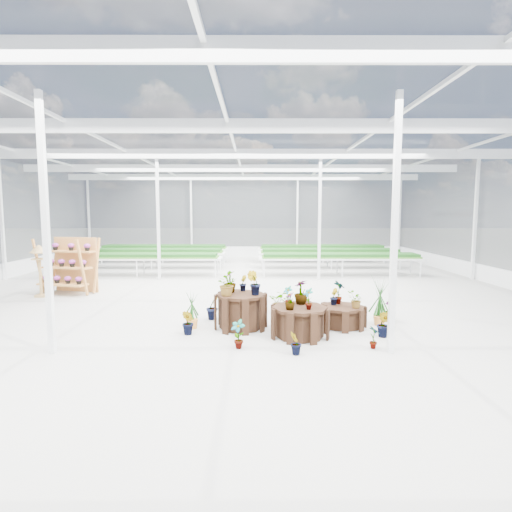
{
  "coord_description": "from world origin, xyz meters",
  "views": [
    {
      "loc": [
        0.59,
        -10.86,
        2.45
      ],
      "look_at": [
        0.62,
        0.08,
        1.3
      ],
      "focal_mm": 28.0,
      "sensor_mm": 36.0,
      "label": 1
    }
  ],
  "objects_px": {
    "plinth_mid": "(300,322)",
    "bird_table": "(40,271)",
    "plinth_tall": "(241,311)",
    "plinth_low": "(342,316)",
    "shelf_rack": "(68,266)"
  },
  "relations": [
    {
      "from": "plinth_tall",
      "to": "bird_table",
      "type": "relative_size",
      "value": 0.7
    },
    {
      "from": "plinth_tall",
      "to": "plinth_mid",
      "type": "height_order",
      "value": "plinth_tall"
    },
    {
      "from": "shelf_rack",
      "to": "bird_table",
      "type": "relative_size",
      "value": 1.11
    },
    {
      "from": "plinth_tall",
      "to": "plinth_mid",
      "type": "relative_size",
      "value": 0.95
    },
    {
      "from": "plinth_mid",
      "to": "plinth_low",
      "type": "distance_m",
      "value": 1.22
    },
    {
      "from": "shelf_rack",
      "to": "bird_table",
      "type": "bearing_deg",
      "value": -125.13
    },
    {
      "from": "plinth_tall",
      "to": "plinth_low",
      "type": "xyz_separation_m",
      "value": [
        2.2,
        0.1,
        -0.15
      ]
    },
    {
      "from": "plinth_tall",
      "to": "plinth_low",
      "type": "relative_size",
      "value": 1.08
    },
    {
      "from": "plinth_mid",
      "to": "shelf_rack",
      "type": "bearing_deg",
      "value": 146.59
    },
    {
      "from": "plinth_tall",
      "to": "plinth_mid",
      "type": "xyz_separation_m",
      "value": [
        1.2,
        -0.6,
        -0.07
      ]
    },
    {
      "from": "plinth_mid",
      "to": "bird_table",
      "type": "relative_size",
      "value": 0.74
    },
    {
      "from": "plinth_tall",
      "to": "bird_table",
      "type": "xyz_separation_m",
      "value": [
        -6.05,
        3.28,
        0.41
      ]
    },
    {
      "from": "plinth_mid",
      "to": "plinth_low",
      "type": "height_order",
      "value": "plinth_mid"
    },
    {
      "from": "plinth_low",
      "to": "plinth_tall",
      "type": "bearing_deg",
      "value": -177.4
    },
    {
      "from": "bird_table",
      "to": "plinth_mid",
      "type": "bearing_deg",
      "value": -20.22
    }
  ]
}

